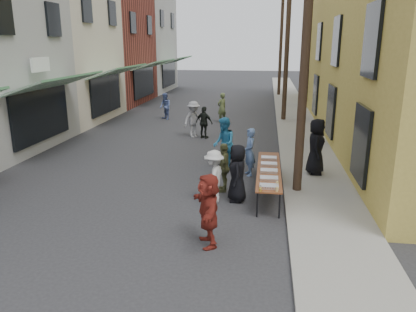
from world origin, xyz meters
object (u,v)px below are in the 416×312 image
(guest_front_c, at_px, (224,144))
(server, at_px, (316,147))
(utility_pole_far, at_px, (281,42))
(utility_pole_near, at_px, (306,40))
(utility_pole_mid, at_px, (287,42))
(serving_table, at_px, (269,170))
(catering_tray_sausage, at_px, (269,186))
(guest_front_a, at_px, (237,173))

(guest_front_c, bearing_deg, server, 67.69)
(utility_pole_far, xyz_separation_m, server, (0.70, -22.30, -3.45))
(utility_pole_near, height_order, utility_pole_far, same)
(utility_pole_mid, relative_size, utility_pole_far, 1.00)
(serving_table, distance_m, server, 2.44)
(utility_pole_near, bearing_deg, catering_tray_sausage, -116.18)
(serving_table, bearing_deg, guest_front_c, 125.98)
(guest_front_a, bearing_deg, catering_tray_sausage, 40.14)
(guest_front_a, bearing_deg, serving_table, 125.16)
(utility_pole_far, height_order, guest_front_c, utility_pole_far)
(serving_table, relative_size, guest_front_c, 2.11)
(utility_pole_near, relative_size, catering_tray_sausage, 18.00)
(utility_pole_mid, height_order, serving_table, utility_pole_mid)
(server, bearing_deg, guest_front_a, 142.73)
(catering_tray_sausage, xyz_separation_m, guest_front_a, (-0.90, 0.84, 0.05))
(catering_tray_sausage, xyz_separation_m, server, (1.57, 3.48, 0.26))
(utility_pole_mid, bearing_deg, utility_pole_near, -90.00)
(guest_front_c, bearing_deg, serving_table, 20.58)
(utility_pole_near, height_order, catering_tray_sausage, utility_pole_near)
(guest_front_a, distance_m, guest_front_c, 3.11)
(utility_pole_mid, relative_size, guest_front_a, 5.35)
(utility_pole_far, xyz_separation_m, catering_tray_sausage, (-0.87, -25.78, -3.71))
(utility_pole_far, xyz_separation_m, guest_front_c, (-2.48, -21.91, -3.55))
(utility_pole_far, relative_size, guest_front_a, 5.35)
(utility_pole_far, bearing_deg, server, -88.21)
(utility_pole_far, bearing_deg, guest_front_a, -94.07)
(utility_pole_near, height_order, server, utility_pole_near)
(utility_pole_far, relative_size, server, 4.72)
(utility_pole_near, relative_size, utility_pole_far, 1.00)
(catering_tray_sausage, bearing_deg, guest_front_c, 112.60)
(serving_table, distance_m, catering_tray_sausage, 1.65)
(utility_pole_mid, distance_m, utility_pole_far, 12.00)
(guest_front_a, relative_size, server, 0.88)
(utility_pole_mid, bearing_deg, utility_pole_far, 90.00)
(serving_table, distance_m, guest_front_c, 2.75)
(utility_pole_mid, xyz_separation_m, catering_tray_sausage, (-0.87, -13.78, -3.71))
(utility_pole_near, relative_size, server, 4.72)
(utility_pole_far, bearing_deg, catering_tray_sausage, -91.94)
(serving_table, bearing_deg, utility_pole_mid, 85.88)
(utility_pole_mid, distance_m, guest_front_c, 10.82)
(utility_pole_mid, height_order, server, utility_pole_mid)
(utility_pole_far, bearing_deg, serving_table, -92.07)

